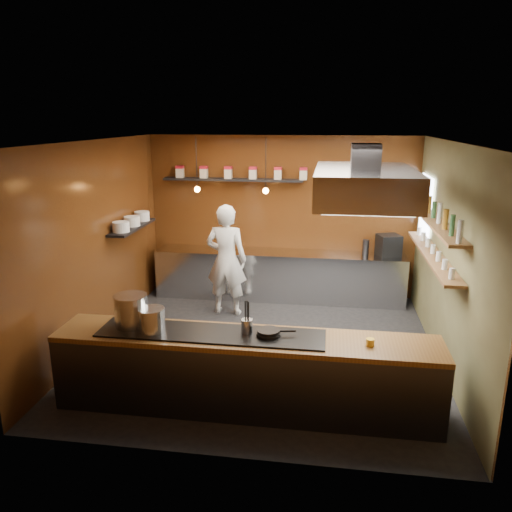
% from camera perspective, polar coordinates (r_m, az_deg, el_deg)
% --- Properties ---
extents(floor, '(5.00, 5.00, 0.00)m').
position_cam_1_polar(floor, '(7.54, 0.88, -10.47)').
color(floor, black).
rests_on(floor, ground).
extents(back_wall, '(5.00, 0.00, 5.00)m').
position_cam_1_polar(back_wall, '(9.43, 2.92, 4.49)').
color(back_wall, '#3E190B').
rests_on(back_wall, ground).
extents(left_wall, '(0.00, 5.00, 5.00)m').
position_cam_1_polar(left_wall, '(7.73, -17.78, 1.29)').
color(left_wall, '#3E190B').
rests_on(left_wall, ground).
extents(right_wall, '(0.00, 5.00, 5.00)m').
position_cam_1_polar(right_wall, '(7.14, 21.24, -0.18)').
color(right_wall, brown).
rests_on(right_wall, ground).
extents(ceiling, '(5.00, 5.00, 0.00)m').
position_cam_1_polar(ceiling, '(6.78, 0.99, 12.97)').
color(ceiling, silver).
rests_on(ceiling, back_wall).
extents(window_pane, '(0.00, 1.00, 1.00)m').
position_cam_1_polar(window_pane, '(8.67, 18.82, 5.40)').
color(window_pane, white).
rests_on(window_pane, right_wall).
extents(prep_counter, '(4.60, 0.65, 0.90)m').
position_cam_1_polar(prep_counter, '(9.37, 2.64, -2.20)').
color(prep_counter, silver).
rests_on(prep_counter, floor).
extents(pass_counter, '(4.40, 0.72, 0.94)m').
position_cam_1_polar(pass_counter, '(5.92, -1.24, -13.14)').
color(pass_counter, '#38383D').
rests_on(pass_counter, floor).
extents(tin_shelf, '(2.60, 0.26, 0.04)m').
position_cam_1_polar(tin_shelf, '(9.31, -2.69, 8.71)').
color(tin_shelf, black).
rests_on(tin_shelf, back_wall).
extents(plate_shelf, '(0.30, 1.40, 0.04)m').
position_cam_1_polar(plate_shelf, '(8.54, -13.94, 3.23)').
color(plate_shelf, black).
rests_on(plate_shelf, left_wall).
extents(bottle_shelf_upper, '(0.26, 2.80, 0.04)m').
position_cam_1_polar(bottle_shelf_upper, '(7.30, 19.84, 3.68)').
color(bottle_shelf_upper, brown).
rests_on(bottle_shelf_upper, right_wall).
extents(bottle_shelf_lower, '(0.26, 2.80, 0.04)m').
position_cam_1_polar(bottle_shelf_lower, '(7.40, 19.51, 0.12)').
color(bottle_shelf_lower, brown).
rests_on(bottle_shelf_lower, right_wall).
extents(extractor_hood, '(1.20, 2.00, 0.72)m').
position_cam_1_polar(extractor_hood, '(6.38, 12.26, 7.99)').
color(extractor_hood, '#38383D').
rests_on(extractor_hood, ceiling).
extents(pendant_left, '(0.10, 0.10, 0.95)m').
position_cam_1_polar(pendant_left, '(8.79, -6.74, 7.90)').
color(pendant_left, black).
rests_on(pendant_left, ceiling).
extents(pendant_right, '(0.10, 0.10, 0.95)m').
position_cam_1_polar(pendant_right, '(8.56, 1.11, 7.80)').
color(pendant_right, black).
rests_on(pendant_right, ceiling).
extents(storage_tins, '(2.43, 0.13, 0.22)m').
position_cam_1_polar(storage_tins, '(9.27, -1.77, 9.51)').
color(storage_tins, '#BCB29C').
rests_on(storage_tins, tin_shelf).
extents(plate_stacks, '(0.26, 1.16, 0.16)m').
position_cam_1_polar(plate_stacks, '(8.52, -13.99, 3.88)').
color(plate_stacks, white).
rests_on(plate_stacks, plate_shelf).
extents(bottles, '(0.06, 2.66, 0.24)m').
position_cam_1_polar(bottles, '(7.27, 19.95, 4.76)').
color(bottles, silver).
rests_on(bottles, bottle_shelf_upper).
extents(wine_glasses, '(0.07, 2.37, 0.13)m').
position_cam_1_polar(wine_glasses, '(7.38, 19.57, 0.75)').
color(wine_glasses, silver).
rests_on(wine_glasses, bottle_shelf_lower).
extents(stockpot_large, '(0.51, 0.51, 0.38)m').
position_cam_1_polar(stockpot_large, '(6.04, -14.07, -6.06)').
color(stockpot_large, '#B1B4B8').
rests_on(stockpot_large, pass_counter).
extents(stockpot_small, '(0.37, 0.37, 0.28)m').
position_cam_1_polar(stockpot_small, '(5.84, -11.82, -7.19)').
color(stockpot_small, silver).
rests_on(stockpot_small, pass_counter).
extents(utensil_crock, '(0.17, 0.17, 0.17)m').
position_cam_1_polar(utensil_crock, '(5.70, -1.04, -8.06)').
color(utensil_crock, silver).
rests_on(utensil_crock, pass_counter).
extents(frying_pan, '(0.44, 0.28, 0.07)m').
position_cam_1_polar(frying_pan, '(5.67, 1.47, -8.76)').
color(frying_pan, black).
rests_on(frying_pan, pass_counter).
extents(butter_jar, '(0.09, 0.09, 0.08)m').
position_cam_1_polar(butter_jar, '(5.61, 12.92, -9.59)').
color(butter_jar, yellow).
rests_on(butter_jar, pass_counter).
extents(espresso_machine, '(0.47, 0.46, 0.38)m').
position_cam_1_polar(espresso_machine, '(9.29, 14.91, 1.22)').
color(espresso_machine, black).
rests_on(espresso_machine, prep_counter).
extents(chef, '(0.72, 0.49, 1.92)m').
position_cam_1_polar(chef, '(8.52, -3.40, -0.45)').
color(chef, silver).
rests_on(chef, floor).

